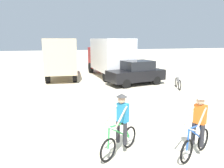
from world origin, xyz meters
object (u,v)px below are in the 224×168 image
at_px(bicycle_spare, 178,83).
at_px(sedan_parked, 136,73).
at_px(cyclist_cowboy_hat, 198,128).
at_px(box_truck_tan_camper, 61,56).
at_px(box_truck_avon_van, 109,56).
at_px(cyclist_orange_shirt, 121,126).

bearing_deg(bicycle_spare, sedan_parked, 136.44).
relative_size(sedan_parked, cyclist_cowboy_hat, 2.45).
height_order(box_truck_tan_camper, box_truck_avon_van, same).
distance_m(box_truck_tan_camper, cyclist_cowboy_hat, 14.92).
height_order(cyclist_orange_shirt, cyclist_cowboy_hat, same).
distance_m(box_truck_tan_camper, box_truck_avon_van, 4.14).
xyz_separation_m(cyclist_orange_shirt, bicycle_spare, (6.54, 7.21, -0.45)).
bearing_deg(cyclist_cowboy_hat, box_truck_avon_van, 84.63).
height_order(sedan_parked, cyclist_orange_shirt, cyclist_orange_shirt).
bearing_deg(box_truck_avon_van, sedan_parked, -76.25).
relative_size(cyclist_orange_shirt, cyclist_cowboy_hat, 1.00).
relative_size(sedan_parked, bicycle_spare, 2.71).
bearing_deg(cyclist_orange_shirt, cyclist_cowboy_hat, -19.81).
xyz_separation_m(box_truck_tan_camper, sedan_parked, (5.05, -4.58, -0.99)).
distance_m(box_truck_avon_van, cyclist_orange_shirt, 13.69).
height_order(box_truck_avon_van, sedan_parked, box_truck_avon_van).
distance_m(box_truck_avon_van, bicycle_spare, 6.96).
bearing_deg(sedan_parked, bicycle_spare, -43.56).
xyz_separation_m(sedan_parked, bicycle_spare, (2.19, -2.09, -0.48)).
bearing_deg(bicycle_spare, cyclist_cowboy_hat, -119.35).
relative_size(box_truck_avon_van, cyclist_orange_shirt, 3.76).
relative_size(box_truck_tan_camper, cyclist_cowboy_hat, 3.81).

